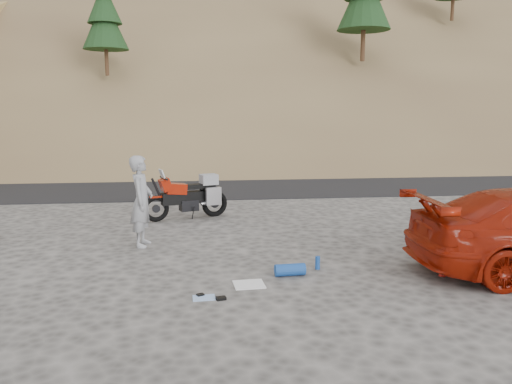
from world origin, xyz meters
TOP-DOWN VIEW (x-y plane):
  - ground at (0.00, 0.00)m, footprint 140.00×140.00m
  - road at (0.00, 9.00)m, footprint 120.00×7.00m
  - hillside at (-0.05, 40.88)m, footprint 120.00×73.00m
  - motorcycle at (-0.23, 3.09)m, footprint 2.11×1.05m
  - man at (-1.14, 0.64)m, footprint 0.51×0.71m
  - gear_white_cloth at (0.76, -1.88)m, footprint 0.50×0.45m
  - gear_blue_mat at (1.48, -1.51)m, footprint 0.51×0.23m
  - gear_bottle at (2.01, -1.23)m, footprint 0.09×0.09m
  - gear_funnel at (3.98, -1.81)m, footprint 0.15×0.15m
  - gear_glove_a at (0.30, -2.44)m, footprint 0.16×0.13m
  - gear_glove_b at (-0.00, -2.27)m, footprint 0.13×0.11m
  - gear_blue_cloth at (0.05, -2.35)m, footprint 0.33×0.25m

SIDE VIEW (x-z plane):
  - ground at x=0.00m, z-range 0.00..0.00m
  - road at x=0.00m, z-range -0.03..0.03m
  - man at x=-1.14m, z-range -0.91..0.91m
  - gear_blue_cloth at x=0.05m, z-range 0.00..0.01m
  - gear_white_cloth at x=0.76m, z-range 0.00..0.02m
  - gear_glove_b at x=0.00m, z-range 0.00..0.03m
  - gear_glove_a at x=0.30m, z-range 0.00..0.04m
  - gear_funnel at x=3.98m, z-range 0.00..0.16m
  - gear_blue_mat at x=1.48m, z-range 0.00..0.20m
  - gear_bottle at x=2.01m, z-range 0.00..0.22m
  - motorcycle at x=-0.23m, z-range -0.10..1.21m
  - hillside at x=-0.05m, z-range -12.28..34.44m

